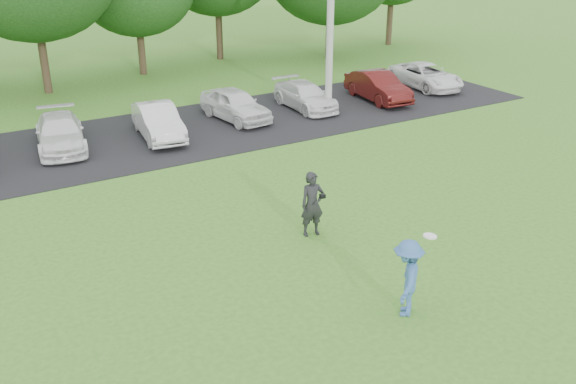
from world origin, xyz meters
name	(u,v)px	position (x,y,z in m)	size (l,w,h in m)	color
ground	(374,306)	(0.00, 0.00, 0.00)	(100.00, 100.00, 0.00)	#367220
parking_lot	(156,136)	(0.00, 13.00, 0.01)	(32.00, 6.50, 0.03)	black
frisbee_player	(407,278)	(0.39, -0.50, 0.83)	(1.19, 1.18, 1.82)	#3963A1
camera_bystander	(312,204)	(0.67, 3.43, 0.85)	(0.67, 0.50, 1.69)	black
parked_cars	(170,118)	(0.63, 13.05, 0.60)	(28.77, 4.61, 1.23)	black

